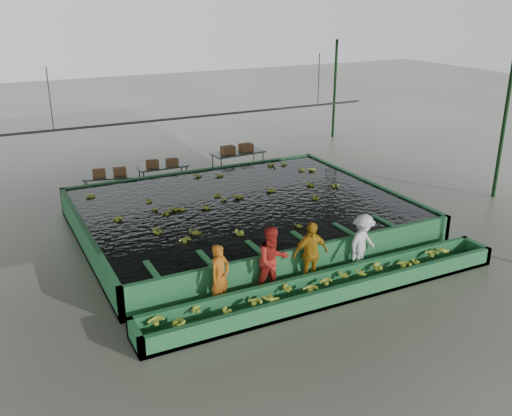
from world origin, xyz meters
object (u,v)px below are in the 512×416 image
worker_b (273,261)px  worker_c (310,254)px  box_stack_left (110,176)px  box_stack_right (237,152)px  box_stack_mid (162,166)px  packing_table_right (238,164)px  packing_table_mid (163,177)px  worker_a (220,276)px  packing_table_left (109,187)px  worker_d (363,244)px  flotation_tank (242,214)px  sorting_trough (330,288)px

worker_b → worker_c: worker_b is taller
box_stack_left → box_stack_right: bearing=3.4°
worker_c → box_stack_mid: 9.39m
packing_table_right → box_stack_mid: size_ratio=1.77×
packing_table_mid → packing_table_right: packing_table_right is taller
worker_a → packing_table_left: 9.21m
box_stack_mid → box_stack_right: bearing=3.3°
worker_d → packing_table_left: 10.33m
flotation_tank → packing_table_right: packing_table_right is taller
worker_d → packing_table_left: (-4.69, 9.19, -0.41)m
worker_a → packing_table_mid: (1.65, 9.42, -0.37)m
packing_table_mid → box_stack_mid: size_ratio=1.54×
worker_a → worker_b: bearing=-24.9°
packing_table_right → box_stack_right: box_stack_right is taller
sorting_trough → box_stack_right: box_stack_right is taller
worker_b → packing_table_mid: bearing=87.9°
packing_table_right → packing_table_left: bearing=-176.2°
sorting_trough → worker_a: size_ratio=6.21×
flotation_tank → box_stack_mid: 5.17m
worker_b → packing_table_right: 10.19m
flotation_tank → sorting_trough: 5.10m
worker_a → box_stack_mid: bearing=55.2°
packing_table_right → box_stack_left: 5.41m
worker_a → packing_table_mid: bearing=55.1°
worker_b → worker_d: bearing=-0.7°
worker_b → worker_d: (2.74, 0.00, -0.08)m
packing_table_left → box_stack_right: 5.46m
box_stack_left → box_stack_right: box_stack_right is taller
flotation_tank → worker_b: worker_b is taller
packing_table_left → box_stack_right: size_ratio=1.30×
box_stack_mid → box_stack_right: box_stack_right is taller
packing_table_left → packing_table_right: bearing=3.8°
worker_b → packing_table_right: size_ratio=0.83×
worker_c → packing_table_right: worker_c is taller
flotation_tank → worker_a: 5.05m
packing_table_right → box_stack_left: size_ratio=1.80×
packing_table_left → box_stack_mid: size_ratio=1.46×
packing_table_left → box_stack_left: bearing=22.4°
worker_a → packing_table_mid: size_ratio=0.85×
worker_b → worker_c: bearing=-0.7°
sorting_trough → packing_table_left: packing_table_left is taller
packing_table_left → box_stack_left: (0.07, 0.03, 0.41)m
worker_a → packing_table_mid: 9.57m
packing_table_left → box_stack_right: bearing=3.7°
packing_table_right → box_stack_mid: (-3.31, -0.20, 0.37)m
packing_table_left → packing_table_mid: bearing=5.9°
worker_d → box_stack_mid: (-2.54, 9.35, 0.04)m
sorting_trough → box_stack_left: bearing=107.1°
flotation_tank → packing_table_right: 5.74m
flotation_tank → packing_table_mid: (-0.97, 5.12, -0.02)m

